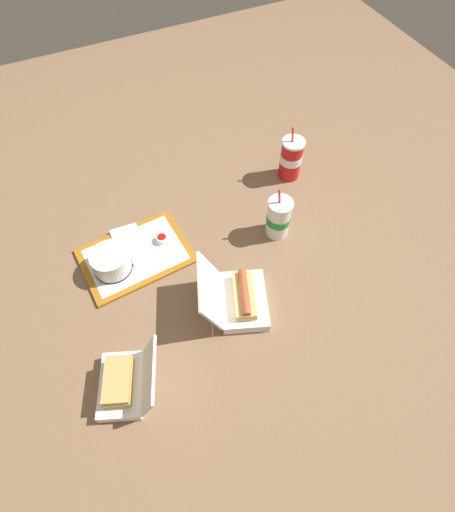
{
  "coord_description": "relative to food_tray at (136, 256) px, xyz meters",
  "views": [
    {
      "loc": [
        0.28,
        0.69,
        1.19
      ],
      "look_at": [
        -0.03,
        0.01,
        0.05
      ],
      "focal_mm": 28.0,
      "sensor_mm": 36.0,
      "label": 1
    }
  ],
  "objects": [
    {
      "name": "cake_container",
      "position": [
        0.08,
        0.02,
        0.04
      ],
      "size": [
        0.13,
        0.13,
        0.08
      ],
      "color": "black",
      "rests_on": "food_tray"
    },
    {
      "name": "clamshell_hotdog_center",
      "position": [
        -0.25,
        0.32,
        0.03
      ],
      "size": [
        0.27,
        0.27,
        0.17
      ],
      "color": "white",
      "rests_on": "ground_plane"
    },
    {
      "name": "ground_plane",
      "position": [
        -0.25,
        0.16,
        -0.01
      ],
      "size": [
        3.2,
        3.2,
        0.0
      ],
      "primitive_type": "plane",
      "color": "brown"
    },
    {
      "name": "soda_cup_center",
      "position": [
        -0.51,
        0.11,
        0.07
      ],
      "size": [
        0.09,
        0.09,
        0.22
      ],
      "color": "white",
      "rests_on": "ground_plane"
    },
    {
      "name": "napkin_stack",
      "position": [
        0.01,
        -0.09,
        0.01
      ],
      "size": [
        0.11,
        0.11,
        0.0
      ],
      "primitive_type": "cube",
      "rotation": [
        0.0,
        0.0,
        -0.06
      ],
      "color": "white",
      "rests_on": "food_tray"
    },
    {
      "name": "clamshell_sandwich_left",
      "position": [
        0.16,
        0.43,
        0.04
      ],
      "size": [
        0.23,
        0.24,
        0.15
      ],
      "color": "white",
      "rests_on": "ground_plane"
    },
    {
      "name": "food_tray",
      "position": [
        0.0,
        0.0,
        0.0
      ],
      "size": [
        0.39,
        0.29,
        0.01
      ],
      "color": "#A56619",
      "rests_on": "ground_plane"
    },
    {
      "name": "soda_cup_left",
      "position": [
        -0.69,
        -0.12,
        0.08
      ],
      "size": [
        0.09,
        0.09,
        0.24
      ],
      "color": "red",
      "rests_on": "ground_plane"
    },
    {
      "name": "ketchup_cup",
      "position": [
        -0.11,
        -0.02,
        0.02
      ],
      "size": [
        0.04,
        0.04,
        0.02
      ],
      "color": "white",
      "rests_on": "food_tray"
    },
    {
      "name": "plastic_fork",
      "position": [
        -0.04,
        0.04,
        0.01
      ],
      "size": [
        0.11,
        0.02,
        0.0
      ],
      "primitive_type": "cube",
      "rotation": [
        0.0,
        0.0,
        0.04
      ],
      "color": "white",
      "rests_on": "food_tray"
    }
  ]
}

